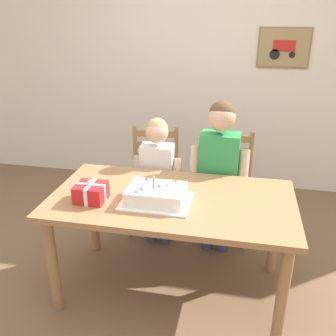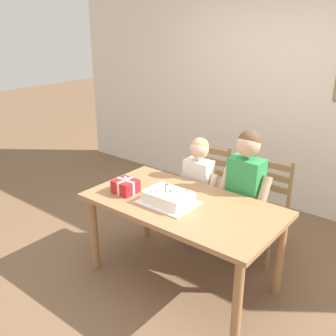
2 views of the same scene
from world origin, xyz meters
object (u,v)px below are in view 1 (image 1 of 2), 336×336
object	(u,v)px
chair_left	(154,179)
child_younger	(157,171)
child_older	(219,165)
birthday_cake	(156,195)
gift_box_red_large	(91,192)
dining_table	(172,210)
chair_right	(226,186)

from	to	relation	value
chair_left	child_younger	xyz separation A→B (m)	(0.10, -0.27, 0.21)
chair_left	child_older	distance (m)	0.72
birthday_cake	gift_box_red_large	world-z (taller)	birthday_cake
gift_box_red_large	chair_left	xyz separation A→B (m)	(0.17, 0.97, -0.33)
dining_table	chair_right	size ratio (longest dim) A/B	1.74
dining_table	child_younger	size ratio (longest dim) A/B	1.44
dining_table	chair_right	distance (m)	0.90
child_younger	birthday_cake	bearing A→B (deg)	-77.42
birthday_cake	chair_left	size ratio (longest dim) A/B	0.48
child_younger	child_older	bearing A→B (deg)	-0.04
gift_box_red_large	chair_left	distance (m)	1.04
birthday_cake	child_younger	size ratio (longest dim) A/B	0.40
birthday_cake	child_older	xyz separation A→B (m)	(0.35, 0.64, -0.02)
birthday_cake	chair_left	bearing A→B (deg)	104.94
gift_box_red_large	child_older	world-z (taller)	child_older
chair_left	child_older	size ratio (longest dim) A/B	0.72
dining_table	birthday_cake	size ratio (longest dim) A/B	3.64
child_younger	chair_right	bearing A→B (deg)	26.47
child_older	chair_right	bearing A→B (deg)	78.11
birthday_cake	gift_box_red_large	bearing A→B (deg)	-171.41
birthday_cake	chair_right	distance (m)	1.05
chair_left	chair_right	distance (m)	0.65
child_older	gift_box_red_large	bearing A→B (deg)	-137.64
gift_box_red_large	child_younger	size ratio (longest dim) A/B	0.17
gift_box_red_large	child_younger	world-z (taller)	child_younger
dining_table	child_older	bearing A→B (deg)	64.32
birthday_cake	chair_right	bearing A→B (deg)	65.83
dining_table	child_older	xyz separation A→B (m)	(0.27, 0.55, 0.13)
dining_table	chair_left	world-z (taller)	chair_left
dining_table	gift_box_red_large	xyz separation A→B (m)	(-0.50, -0.15, 0.15)
chair_left	child_younger	size ratio (longest dim) A/B	0.83
gift_box_red_large	chair_right	distance (m)	1.32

